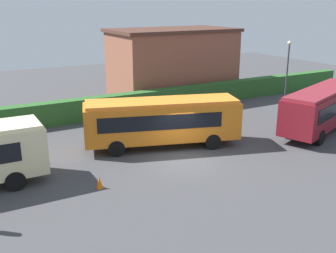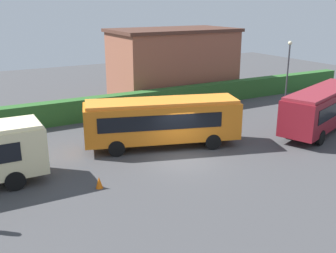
{
  "view_description": "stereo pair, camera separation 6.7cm",
  "coord_description": "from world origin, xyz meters",
  "px_view_note": "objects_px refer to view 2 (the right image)",
  "views": [
    {
      "loc": [
        -11.57,
        -18.59,
        8.81
      ],
      "look_at": [
        -0.26,
        1.38,
        1.68
      ],
      "focal_mm": 42.86,
      "sensor_mm": 36.0,
      "label": 1
    },
    {
      "loc": [
        -11.51,
        -18.62,
        8.81
      ],
      "look_at": [
        -0.26,
        1.38,
        1.68
      ],
      "focal_mm": 42.86,
      "sensor_mm": 36.0,
      "label": 2
    }
  ],
  "objects_px": {
    "bus_maroon": "(322,107)",
    "traffic_cone": "(99,182)",
    "bus_orange": "(162,120)",
    "lamppost": "(288,65)"
  },
  "relations": [
    {
      "from": "bus_orange",
      "to": "lamppost",
      "type": "relative_size",
      "value": 1.78
    },
    {
      "from": "bus_orange",
      "to": "bus_maroon",
      "type": "xyz_separation_m",
      "value": [
        11.26,
        -2.77,
        0.02
      ]
    },
    {
      "from": "bus_orange",
      "to": "lamppost",
      "type": "height_order",
      "value": "lamppost"
    },
    {
      "from": "bus_orange",
      "to": "traffic_cone",
      "type": "relative_size",
      "value": 16.58
    },
    {
      "from": "bus_orange",
      "to": "bus_maroon",
      "type": "bearing_deg",
      "value": 4.11
    },
    {
      "from": "bus_orange",
      "to": "traffic_cone",
      "type": "height_order",
      "value": "bus_orange"
    },
    {
      "from": "bus_orange",
      "to": "lamppost",
      "type": "distance_m",
      "value": 16.01
    },
    {
      "from": "bus_orange",
      "to": "traffic_cone",
      "type": "xyz_separation_m",
      "value": [
        -5.6,
        -3.74,
        -1.46
      ]
    },
    {
      "from": "bus_maroon",
      "to": "lamppost",
      "type": "relative_size",
      "value": 1.66
    },
    {
      "from": "bus_maroon",
      "to": "traffic_cone",
      "type": "xyz_separation_m",
      "value": [
        -16.86,
        -0.98,
        -1.49
      ]
    }
  ]
}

